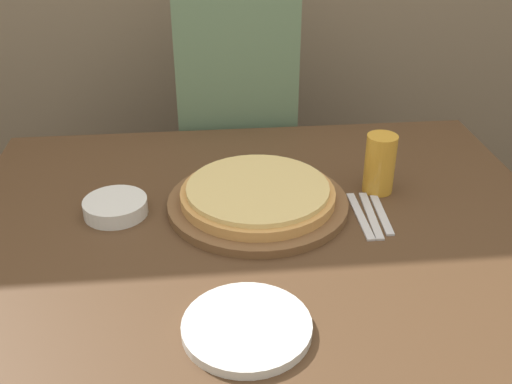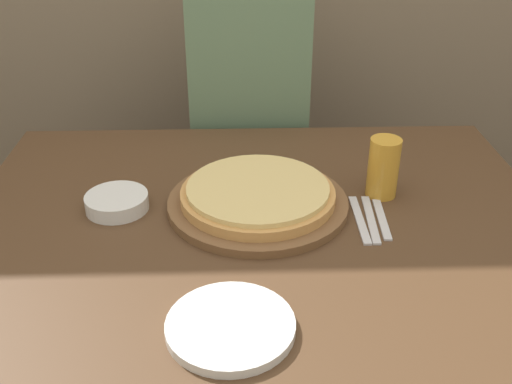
% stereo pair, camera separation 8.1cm
% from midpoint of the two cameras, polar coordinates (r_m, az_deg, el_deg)
% --- Properties ---
extents(dining_table, '(1.34, 1.05, 0.74)m').
position_cam_midpoint_polar(dining_table, '(1.56, -1.13, -14.40)').
color(dining_table, '#4C331E').
rests_on(dining_table, ground_plane).
extents(pizza_on_board, '(0.42, 0.42, 0.06)m').
position_cam_midpoint_polar(pizza_on_board, '(1.37, -1.68, -0.57)').
color(pizza_on_board, brown).
rests_on(pizza_on_board, dining_table).
extents(beer_glass, '(0.07, 0.07, 0.14)m').
position_cam_midpoint_polar(beer_glass, '(1.44, 10.17, 2.87)').
color(beer_glass, gold).
rests_on(beer_glass, dining_table).
extents(dinner_plate, '(0.22, 0.22, 0.02)m').
position_cam_midpoint_polar(dinner_plate, '(1.05, -3.15, -12.77)').
color(dinner_plate, silver).
rests_on(dinner_plate, dining_table).
extents(side_bowl, '(0.14, 0.14, 0.04)m').
position_cam_midpoint_polar(side_bowl, '(1.40, -14.85, -1.41)').
color(side_bowl, silver).
rests_on(side_bowl, dining_table).
extents(fork, '(0.02, 0.20, 0.00)m').
position_cam_midpoint_polar(fork, '(1.36, 8.20, -2.24)').
color(fork, silver).
rests_on(fork, dining_table).
extents(dinner_knife, '(0.03, 0.20, 0.00)m').
position_cam_midpoint_polar(dinner_knife, '(1.37, 9.22, -2.18)').
color(dinner_knife, silver).
rests_on(dinner_knife, dining_table).
extents(spoon, '(0.03, 0.17, 0.00)m').
position_cam_midpoint_polar(spoon, '(1.38, 10.22, -2.12)').
color(spoon, silver).
rests_on(spoon, dining_table).
extents(diner_person, '(0.36, 0.20, 1.31)m').
position_cam_midpoint_polar(diner_person, '(1.96, -3.03, 5.14)').
color(diner_person, '#33333D').
rests_on(diner_person, ground_plane).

